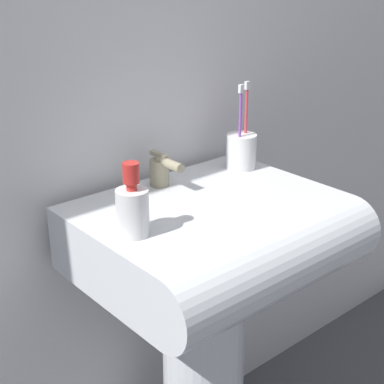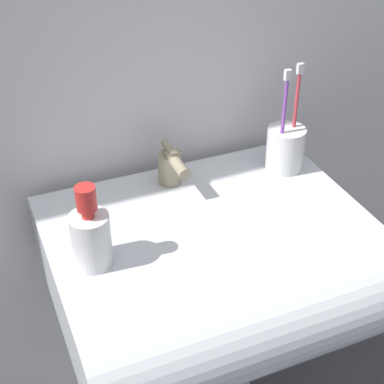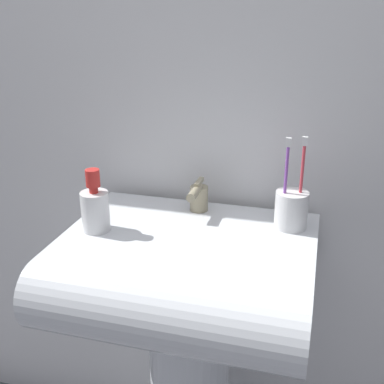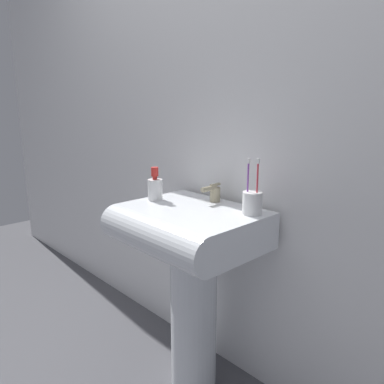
% 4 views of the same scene
% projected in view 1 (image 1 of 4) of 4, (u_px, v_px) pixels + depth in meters
% --- Properties ---
extents(wall_back, '(5.00, 0.05, 2.40)m').
position_uv_depth(wall_back, '(134.00, 14.00, 1.32)').
color(wall_back, white).
rests_on(wall_back, ground).
extents(sink_pedestal, '(0.20, 0.20, 0.67)m').
position_uv_depth(sink_pedestal, '(203.00, 378.00, 1.48)').
color(sink_pedestal, white).
rests_on(sink_pedestal, ground).
extents(sink_basin, '(0.56, 0.47, 0.15)m').
position_uv_depth(sink_basin, '(221.00, 240.00, 1.28)').
color(sink_basin, white).
rests_on(sink_basin, sink_pedestal).
extents(faucet, '(0.05, 0.11, 0.08)m').
position_uv_depth(faucet, '(162.00, 170.00, 1.36)').
color(faucet, tan).
rests_on(faucet, sink_basin).
extents(toothbrush_cup, '(0.08, 0.08, 0.22)m').
position_uv_depth(toothbrush_cup, '(241.00, 150.00, 1.48)').
color(toothbrush_cup, white).
rests_on(toothbrush_cup, sink_basin).
extents(soap_bottle, '(0.06, 0.06, 0.15)m').
position_uv_depth(soap_bottle, '(132.00, 209.00, 1.12)').
color(soap_bottle, white).
rests_on(soap_bottle, sink_basin).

